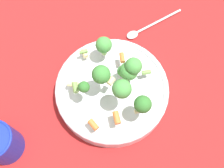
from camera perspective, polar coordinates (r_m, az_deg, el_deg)
ground_plane at (r=0.70m, az=0.00°, el=-2.05°), size 3.00×3.00×0.00m
bowl at (r=0.68m, az=0.00°, el=-1.28°), size 0.29×0.29×0.05m
pasta_salad at (r=0.61m, az=1.46°, el=1.84°), size 0.22×0.23×0.10m
spoon at (r=0.80m, az=7.12°, el=11.90°), size 0.17×0.11×0.01m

